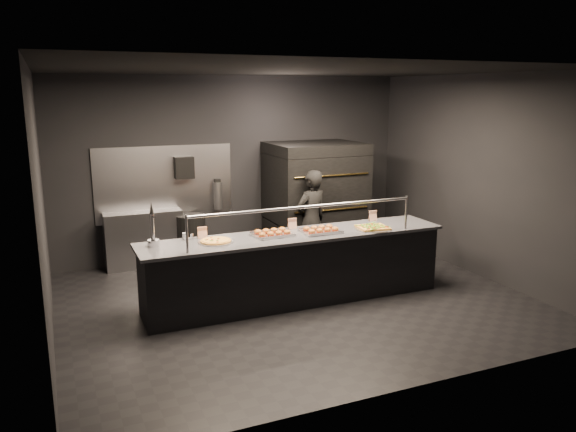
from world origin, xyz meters
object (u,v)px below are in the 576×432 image
at_px(beer_tap, 153,234).
at_px(slider_tray_b, 321,230).
at_px(prep_shelf, 144,239).
at_px(towel_dispenser, 184,168).
at_px(pizza_oven, 315,199).
at_px(fire_extinguisher, 218,195).
at_px(trash_bin, 191,239).
at_px(square_pizza, 373,228).
at_px(worker, 311,220).
at_px(service_counter, 296,268).
at_px(slider_tray_a, 272,233).
at_px(round_pizza, 216,241).

distance_m(beer_tap, slider_tray_b, 2.17).
xyz_separation_m(prep_shelf, towel_dispenser, (0.70, 0.07, 1.10)).
xyz_separation_m(pizza_oven, fire_extinguisher, (-1.55, 0.50, 0.09)).
height_order(slider_tray_b, trash_bin, slider_tray_b).
bearing_deg(pizza_oven, towel_dispenser, 166.86).
height_order(beer_tap, slider_tray_b, beer_tap).
relative_size(beer_tap, trash_bin, 0.68).
height_order(fire_extinguisher, beer_tap, beer_tap).
bearing_deg(trash_bin, towel_dispenser, 97.76).
height_order(towel_dispenser, trash_bin, towel_dispenser).
bearing_deg(pizza_oven, beer_tap, -149.67).
bearing_deg(square_pizza, worker, 102.28).
bearing_deg(service_counter, towel_dispenser, 110.63).
bearing_deg(beer_tap, prep_shelf, 84.43).
bearing_deg(worker, prep_shelf, -42.39).
distance_m(pizza_oven, beer_tap, 3.49).
bearing_deg(service_counter, prep_shelf, 124.59).
bearing_deg(pizza_oven, prep_shelf, 171.46).
xyz_separation_m(service_counter, pizza_oven, (1.20, 1.90, 0.50)).
relative_size(beer_tap, worker, 0.35).
distance_m(fire_extinguisher, worker, 1.69).
distance_m(prep_shelf, worker, 2.67).
distance_m(beer_tap, slider_tray_a, 1.52).
height_order(fire_extinguisher, square_pizza, fire_extinguisher).
bearing_deg(square_pizza, prep_shelf, 137.30).
xyz_separation_m(towel_dispenser, trash_bin, (0.02, -0.18, -1.15)).
xyz_separation_m(fire_extinguisher, square_pizza, (1.43, -2.55, -0.12)).
xyz_separation_m(service_counter, trash_bin, (-0.88, 2.21, -0.06)).
bearing_deg(prep_shelf, round_pizza, -77.02).
bearing_deg(service_counter, worker, 56.20).
height_order(pizza_oven, towel_dispenser, pizza_oven).
xyz_separation_m(pizza_oven, trash_bin, (-2.08, 0.31, -0.56)).
xyz_separation_m(towel_dispenser, slider_tray_b, (1.25, -2.43, -0.60)).
bearing_deg(towel_dispenser, slider_tray_b, -62.82).
bearing_deg(worker, slider_tray_b, 53.23).
bearing_deg(square_pizza, service_counter, 172.09).
height_order(beer_tap, worker, worker).
xyz_separation_m(slider_tray_a, slider_tray_b, (0.65, -0.09, -0.00)).
distance_m(service_counter, towel_dispenser, 2.78).
bearing_deg(slider_tray_b, beer_tap, 175.38).
relative_size(pizza_oven, beer_tap, 3.49).
distance_m(pizza_oven, trash_bin, 2.17).
bearing_deg(pizza_oven, trash_bin, 171.56).
bearing_deg(slider_tray_a, square_pizza, -8.48).
xyz_separation_m(prep_shelf, square_pizza, (2.68, -2.47, 0.49)).
relative_size(service_counter, towel_dispenser, 11.71).
height_order(service_counter, prep_shelf, service_counter).
distance_m(towel_dispenser, slider_tray_a, 2.48).
distance_m(service_counter, pizza_oven, 2.30).
relative_size(service_counter, trash_bin, 5.10).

